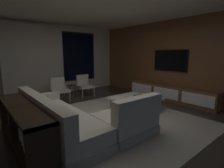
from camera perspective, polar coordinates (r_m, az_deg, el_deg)
floor at (r=4.16m, az=-1.91°, el=-12.21°), size 9.20×9.20×0.00m
back_wall_with_window at (r=7.06m, az=-20.76°, el=7.49°), size 6.60×0.30×2.70m
media_wall at (r=6.21m, az=21.17°, el=7.27°), size 0.12×7.80×2.70m
area_rug at (r=4.30m, az=2.69°, el=-11.40°), size 3.20×3.80×0.01m
sectional_couch at (r=3.48m, az=-11.65°, el=-11.83°), size 1.98×2.50×0.82m
coffee_table at (r=4.94m, az=7.68°, el=-6.39°), size 1.16×1.16×0.36m
book_stack_on_coffee_table at (r=4.73m, az=9.14°, el=-4.24°), size 0.30×0.20×0.12m
accent_chair_near_window at (r=6.61m, az=-9.19°, el=-0.05°), size 0.58×0.60×0.78m
accent_chair_by_curtain at (r=6.07m, az=-17.16°, el=-1.26°), size 0.58×0.60×0.78m
side_stool at (r=6.37m, az=-13.21°, el=-1.12°), size 0.32×0.32×0.46m
media_console at (r=6.13m, az=18.77°, el=-2.98°), size 0.46×3.10×0.52m
mounted_tv at (r=6.25m, az=18.67°, el=7.43°), size 0.05×1.25×0.72m
console_table_behind_couch at (r=3.27m, az=-27.42°, el=-11.82°), size 0.40×2.10×0.74m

